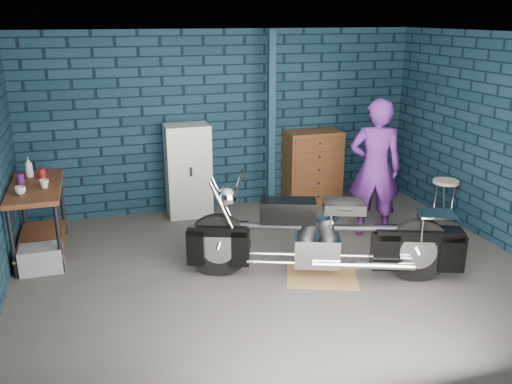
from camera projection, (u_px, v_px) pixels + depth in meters
ground at (278, 272)px, 6.38m from camera, size 6.00×6.00×0.00m
room_walls at (265, 104)px, 6.29m from camera, size 6.02×5.01×2.71m
support_post at (271, 126)px, 7.89m from camera, size 0.10×0.10×2.70m
workbench at (39, 220)px, 6.74m from camera, size 0.60×1.40×0.91m
drip_mat at (322, 277)px, 6.26m from camera, size 0.97×0.85×0.01m
motorcycle at (324, 230)px, 6.08m from camera, size 2.74×1.60×1.17m
person at (375, 169)px, 7.20m from camera, size 0.81×0.69×1.88m
storage_bin at (41, 259)px, 6.38m from camera, size 0.48×0.34×0.30m
locker at (188, 171)px, 8.02m from camera, size 0.64×0.46×1.38m
tool_chest at (313, 167)px, 8.60m from camera, size 0.87×0.48×1.16m
shop_stool at (444, 202)px, 7.76m from camera, size 0.39×0.39×0.66m
cup_a at (20, 190)px, 6.25m from camera, size 0.14×0.14×0.10m
cup_b at (44, 184)px, 6.48m from camera, size 0.12×0.12×0.10m
mug_purple at (21, 179)px, 6.64m from camera, size 0.09×0.09×0.12m
mug_red at (42, 173)px, 6.88m from camera, size 0.10×0.10×0.12m
bottle at (29, 167)px, 6.89m from camera, size 0.13×0.13×0.26m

